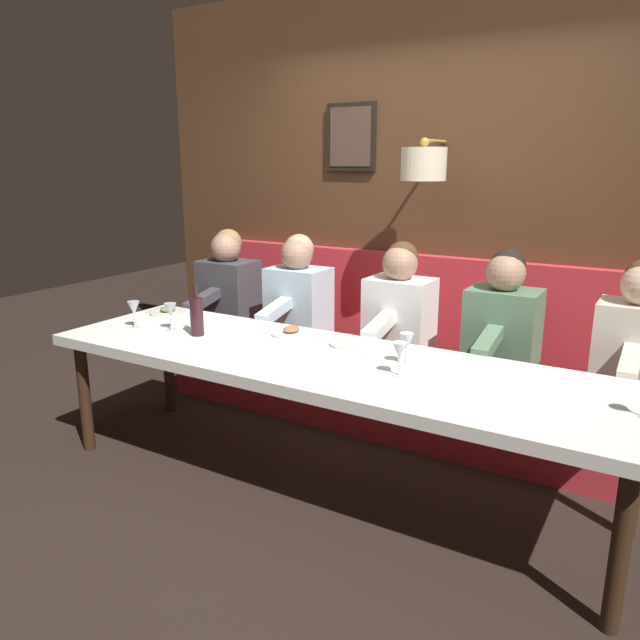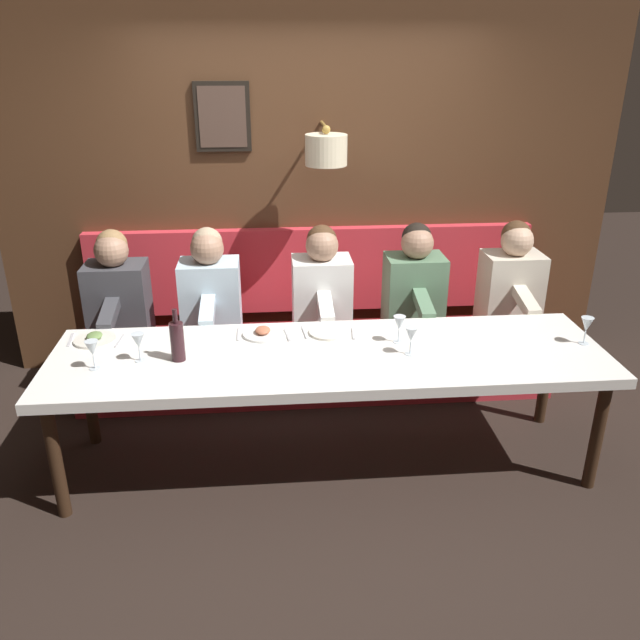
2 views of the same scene
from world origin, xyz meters
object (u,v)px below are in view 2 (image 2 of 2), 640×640
at_px(wine_glass_2, 92,349).
at_px(wine_glass_4, 411,335).
at_px(wine_glass_3, 587,325).
at_px(diner_nearest, 512,281).
at_px(diner_near, 414,284).
at_px(diner_farthest, 117,292).
at_px(wine_glass_0, 138,342).
at_px(wine_bottle, 177,341).
at_px(wine_glass_1, 399,324).
at_px(dining_table, 329,362).
at_px(diner_middle, 322,286).
at_px(diner_far, 210,290).

xyz_separation_m(wine_glass_2, wine_glass_4, (0.03, -1.72, 0.00)).
bearing_deg(wine_glass_3, wine_glass_2, 91.75).
xyz_separation_m(diner_nearest, diner_near, (0.00, 0.69, 0.00)).
bearing_deg(diner_farthest, diner_near, -90.00).
height_order(wine_glass_0, wine_glass_4, same).
bearing_deg(diner_near, wine_glass_0, 117.54).
height_order(wine_glass_2, wine_bottle, wine_bottle).
relative_size(wine_glass_0, wine_glass_1, 1.00).
bearing_deg(wine_glass_1, diner_farthest, 66.07).
xyz_separation_m(diner_nearest, wine_glass_0, (-0.90, 2.42, 0.04)).
xyz_separation_m(wine_glass_1, wine_glass_4, (-0.16, -0.03, 0.00)).
height_order(diner_near, wine_glass_1, diner_near).
bearing_deg(wine_bottle, wine_glass_0, 88.94).
bearing_deg(dining_table, wine_glass_2, 94.13).
xyz_separation_m(diner_near, wine_glass_2, (-0.97, 1.95, 0.04)).
height_order(diner_nearest, wine_glass_1, diner_nearest).
distance_m(diner_middle, wine_glass_3, 1.70).
height_order(wine_glass_0, wine_glass_3, same).
bearing_deg(diner_near, wine_glass_2, 116.54).
height_order(wine_glass_3, wine_glass_4, same).
distance_m(wine_glass_0, wine_glass_1, 1.46).
height_order(diner_far, wine_bottle, diner_far).
bearing_deg(wine_bottle, wine_glass_3, -89.68).
xyz_separation_m(diner_farthest, wine_glass_2, (-0.97, -0.07, 0.04)).
distance_m(diner_far, wine_glass_0, 0.95).
relative_size(diner_farthest, wine_glass_2, 4.82).
xyz_separation_m(diner_near, diner_farthest, (0.00, 2.02, 0.00)).
bearing_deg(diner_near, diner_middle, 90.00).
relative_size(dining_table, wine_glass_1, 19.08).
xyz_separation_m(dining_table, diner_nearest, (0.88, -1.37, 0.13)).
distance_m(wine_glass_0, wine_bottle, 0.21).
distance_m(wine_glass_3, wine_glass_4, 1.04).
relative_size(wine_glass_1, wine_glass_2, 1.00).
height_order(diner_far, wine_glass_4, diner_far).
height_order(diner_near, wine_glass_3, diner_near).
bearing_deg(wine_bottle, diner_middle, -43.91).
distance_m(diner_near, wine_glass_3, 1.20).
relative_size(diner_farthest, wine_glass_0, 4.82).
distance_m(wine_glass_1, wine_glass_2, 1.70).
xyz_separation_m(diner_far, diner_farthest, (0.00, 0.62, 0.00)).
xyz_separation_m(diner_nearest, diner_far, (0.00, 2.10, 0.00)).
height_order(dining_table, wine_glass_0, wine_glass_0).
height_order(diner_near, wine_glass_2, diner_near).
relative_size(wine_glass_1, wine_glass_3, 1.00).
relative_size(diner_middle, diner_farthest, 1.00).
relative_size(diner_middle, wine_glass_3, 4.82).
height_order(diner_far, wine_glass_2, diner_far).
bearing_deg(dining_table, wine_bottle, 91.40).
relative_size(diner_nearest, wine_glass_4, 4.82).
relative_size(dining_table, diner_near, 3.96).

